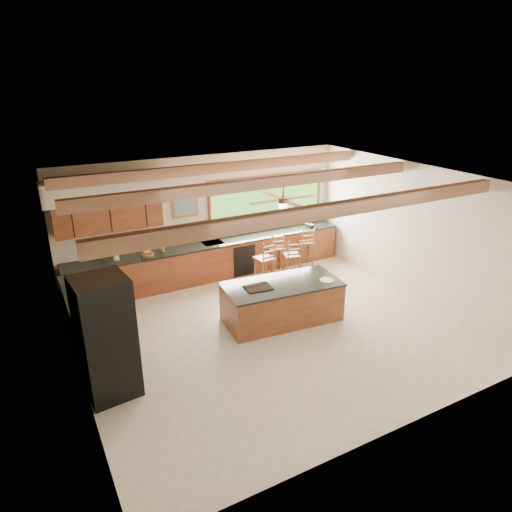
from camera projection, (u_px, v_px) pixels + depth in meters
ground at (272, 329)px, 9.12m from camera, size 7.20×7.20×0.00m
room_shell at (249, 216)px, 8.77m from camera, size 7.27×6.54×3.02m
counter_run at (188, 272)px, 10.65m from camera, size 7.12×3.10×1.24m
island at (282, 301)px, 9.34m from camera, size 2.47×1.33×0.85m
refrigerator at (106, 338)px, 6.96m from camera, size 0.85×0.83×1.99m
bar_stool_a at (266, 260)px, 10.78m from camera, size 0.45×0.45×1.14m
bar_stool_b at (277, 249)px, 11.51m from camera, size 0.48×0.48×1.11m
bar_stool_c at (293, 256)px, 11.17m from camera, size 0.45×0.45×1.04m
bar_stool_d at (307, 243)px, 11.92m from camera, size 0.48×0.48×1.11m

